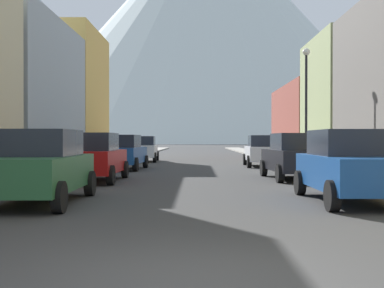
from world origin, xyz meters
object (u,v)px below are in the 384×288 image
car_left_3 (143,149)px  potted_plant_0 (364,159)px  car_left_0 (39,166)px  car_left_1 (93,157)px  car_left_2 (123,152)px  car_right_0 (351,165)px  car_right_1 (295,156)px  streetlamp_right (306,90)px  pedestrian_0 (60,155)px  car_right_2 (263,151)px

car_left_3 → potted_plant_0: 17.84m
car_left_0 → car_left_1: (0.00, 6.31, 0.00)m
car_left_2 → car_left_3: 9.59m
car_right_0 → car_right_1: (0.00, 7.09, 0.00)m
car_left_0 → streetlamp_right: 15.89m
car_left_3 → streetlamp_right: streetlamp_right is taller
car_left_1 → car_left_0: bearing=-90.0°
car_left_3 → car_right_0: (7.60, -22.95, 0.00)m
car_right_0 → car_left_2: bearing=119.6°
car_right_1 → pedestrian_0: (-10.05, 3.33, -0.05)m
car_right_2 → potted_plant_0: size_ratio=4.46×
car_left_0 → car_left_1: bearing=90.0°
car_left_0 → car_left_3: size_ratio=1.00×
car_left_3 → potted_plant_0: (10.80, -14.19, -0.16)m
car_right_2 → streetlamp_right: bearing=-69.7°
car_left_0 → car_left_2: size_ratio=0.99×
car_left_0 → car_right_2: (7.60, 16.81, 0.00)m
car_left_1 → car_left_2: (-0.00, 7.39, 0.00)m
streetlamp_right → car_right_1: bearing=-106.6°
car_left_1 → pedestrian_0: (-2.45, 4.45, -0.05)m
car_left_0 → potted_plant_0: bearing=40.1°
car_left_1 → car_left_2: same height
car_right_1 → car_left_2: bearing=140.5°
pedestrian_0 → car_right_1: bearing=-18.3°
car_right_2 → potted_plant_0: 8.35m
car_left_1 → potted_plant_0: 11.15m
pedestrian_0 → potted_plant_0: bearing=-7.2°
car_right_1 → car_right_2: bearing=90.0°
car_right_2 → car_right_1: bearing=-90.0°
car_left_3 → streetlamp_right: size_ratio=0.76×
car_left_3 → potted_plant_0: bearing=-52.7°
car_left_0 → car_left_2: (-0.00, 13.70, 0.00)m
car_left_0 → pedestrian_0: (-2.45, 10.76, -0.05)m
car_right_1 → potted_plant_0: car_right_1 is taller
car_right_1 → car_left_0: bearing=-135.6°
car_right_0 → car_right_1: same height
car_left_2 → car_left_3: (0.00, 9.59, 0.00)m
car_right_2 → car_left_0: bearing=-114.3°
car_right_2 → pedestrian_0: bearing=-149.0°
car_right_1 → car_left_1: bearing=-171.6°
car_right_0 → potted_plant_0: bearing=69.9°
car_left_0 → car_right_1: size_ratio=0.99×
car_left_3 → pedestrian_0: (-2.45, -12.53, -0.05)m
car_left_0 → car_right_1: (7.60, 7.43, 0.00)m
car_left_1 → potted_plant_0: size_ratio=4.41×
car_left_3 → pedestrian_0: car_left_3 is taller
car_left_1 → streetlamp_right: 11.53m
car_left_1 → car_right_1: bearing=8.4°
car_left_2 → car_left_3: bearing=90.0°
car_left_0 → car_left_3: same height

